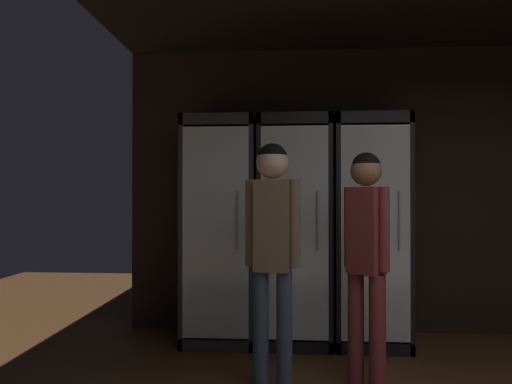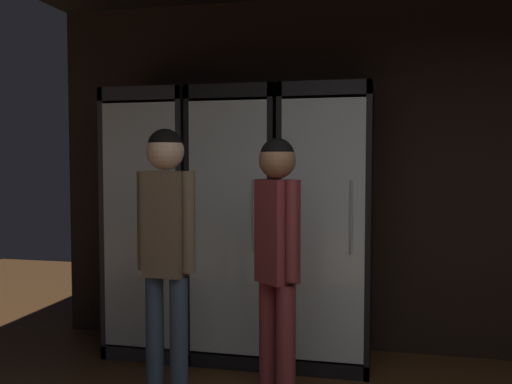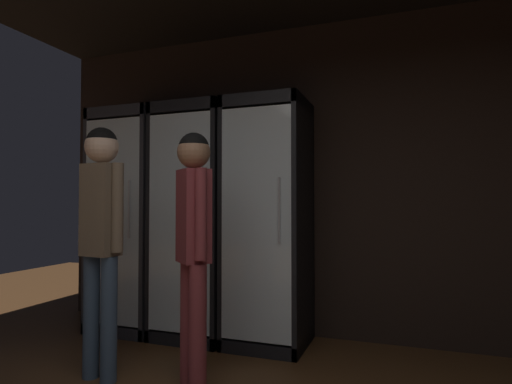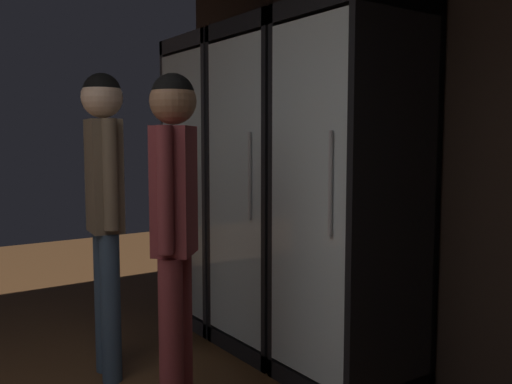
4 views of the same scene
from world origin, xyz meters
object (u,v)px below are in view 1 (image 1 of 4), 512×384
Objects in this scene: cooler_left at (294,232)px; shopper_near at (272,236)px; cooler_far_left at (221,231)px; cooler_center at (367,232)px; shopper_far at (366,244)px.

cooler_left is 1.21× the size of shopper_near.
cooler_far_left is 1.21× the size of shopper_near.
cooler_left is at bearing 179.96° from cooler_center.
cooler_left is 0.68m from cooler_center.
cooler_center is 1.25× the size of shopper_far.
shopper_near is at bearing -98.77° from cooler_left.
cooler_far_left is 1.53m from shopper_far.
shopper_near reaches higher than shopper_far.
cooler_center is 1.39m from shopper_near.
shopper_near is at bearing -65.26° from cooler_far_left.
shopper_far is (0.65, 0.10, -0.06)m from shopper_near.
cooler_center reaches higher than shopper_near.
shopper_far is (0.48, -1.00, -0.00)m from cooler_left.
cooler_center is at bearing 78.83° from shopper_far.
cooler_left reaches higher than shopper_near.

